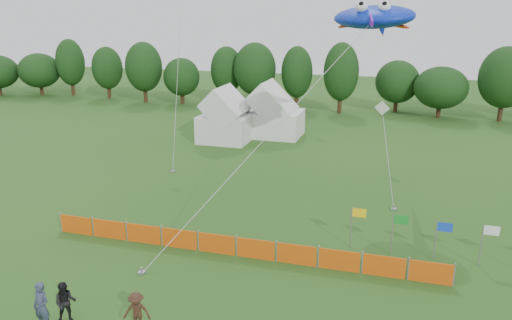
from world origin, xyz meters
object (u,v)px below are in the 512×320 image
(barrier_fence, at_px, (236,246))
(spectator_c, at_px, (137,312))
(tent_left, at_px, (226,119))
(stingray_kite, at_px, (374,17))
(spectator_a, at_px, (41,307))
(tent_right, at_px, (273,115))
(spectator_b, at_px, (66,303))

(barrier_fence, distance_m, spectator_c, 6.89)
(tent_left, xyz_separation_m, stingray_kite, (13.28, -10.29, 9.10))
(tent_left, bearing_deg, spectator_a, -83.97)
(tent_right, distance_m, spectator_a, 31.95)
(tent_right, bearing_deg, barrier_fence, -79.56)
(barrier_fence, bearing_deg, spectator_a, -123.51)
(spectator_a, bearing_deg, barrier_fence, 64.19)
(spectator_c, bearing_deg, spectator_a, -179.38)
(spectator_a, xyz_separation_m, spectator_b, (0.55, 0.64, -0.12))
(tent_right, height_order, stingray_kite, stingray_kite)
(tent_right, relative_size, spectator_a, 2.89)
(barrier_fence, bearing_deg, tent_right, 100.44)
(tent_right, relative_size, spectator_c, 3.50)
(spectator_a, bearing_deg, tent_left, 103.74)
(tent_left, xyz_separation_m, tent_right, (3.59, 3.14, -0.03))
(barrier_fence, xyz_separation_m, stingray_kite, (5.20, 10.91, 10.61))
(spectator_a, bearing_deg, spectator_c, 22.47)
(tent_left, distance_m, stingray_kite, 19.11)
(barrier_fence, xyz_separation_m, spectator_a, (-5.03, -7.60, 0.46))
(tent_right, distance_m, stingray_kite, 18.91)
(tent_left, bearing_deg, spectator_c, -76.93)
(barrier_fence, xyz_separation_m, spectator_c, (-1.60, -6.69, 0.29))
(spectator_a, height_order, spectator_c, spectator_a)
(tent_right, relative_size, barrier_fence, 0.28)
(tent_right, bearing_deg, stingray_kite, -54.19)
(tent_right, distance_m, spectator_c, 31.18)
(spectator_c, height_order, stingray_kite, stingray_kite)
(stingray_kite, bearing_deg, tent_left, 142.22)
(tent_right, xyz_separation_m, spectator_b, (0.01, -31.29, -1.14))
(tent_left, bearing_deg, stingray_kite, -37.78)
(spectator_b, relative_size, stingray_kite, 0.08)
(spectator_a, distance_m, spectator_c, 3.55)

